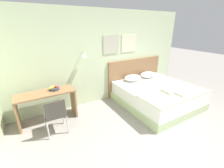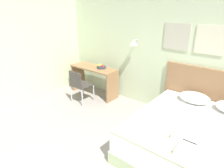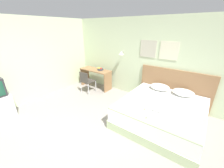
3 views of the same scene
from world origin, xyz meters
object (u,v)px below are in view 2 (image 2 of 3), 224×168
desk (94,75)px  fruit_bowl (101,67)px  bed (196,141)px  desk_chair (79,84)px  folded_towel_mid_bed (189,151)px  headboard (216,100)px  throw_blanket (185,144)px  pillow_left (195,98)px  folded_towel_near_foot (187,136)px

desk → fruit_bowl: 0.35m
bed → desk_chair: desk_chair is taller
folded_towel_mid_bed → desk_chair: size_ratio=0.36×
headboard → desk_chair: (-2.84, -0.93, -0.09)m
bed → throw_blanket: bearing=-90.0°
folded_towel_mid_bed → desk: bearing=154.1°
pillow_left → fruit_bowl: bearing=179.6°
desk_chair → folded_towel_near_foot: bearing=-11.5°
pillow_left → folded_towel_near_foot: size_ratio=1.67×
desk → fruit_bowl: (0.22, 0.05, 0.26)m
throw_blanket → desk_chair: (-2.84, 0.72, -0.08)m
bed → desk_chair: size_ratio=2.47×
headboard → folded_towel_mid_bed: headboard is taller
throw_blanket → desk_chair: size_ratio=2.30×
pillow_left → folded_towel_mid_bed: size_ratio=1.90×
desk → fruit_bowl: fruit_bowl is taller
desk → desk_chair: bearing=-82.9°
headboard → pillow_left: headboard is taller
folded_towel_near_foot → desk_chair: desk_chair is taller
desk → pillow_left: bearing=0.8°
bed → desk: (-2.92, 0.72, 0.26)m
bed → headboard: bearing=90.0°
folded_towel_near_foot → desk_chair: bearing=168.5°
pillow_left → folded_towel_mid_bed: 1.55m
pillow_left → desk: size_ratio=0.44×
headboard → bed: bearing=-90.0°
desk → desk_chair: 0.61m
pillow_left → fruit_bowl: (-2.37, 0.02, 0.15)m
bed → pillow_left: (-0.33, 0.76, 0.37)m
throw_blanket → desk: 3.20m
desk_chair → pillow_left: bearing=14.2°
throw_blanket → folded_towel_mid_bed: 0.17m
bed → folded_towel_near_foot: bearing=-94.2°
throw_blanket → folded_towel_near_foot: folded_towel_near_foot is taller
desk_chair → fruit_bowl: bearing=77.7°
headboard → fruit_bowl: bearing=-174.1°
throw_blanket → fruit_bowl: 3.04m
desk → desk_chair: (0.07, -0.60, -0.04)m
desk → fruit_bowl: size_ratio=5.12×
throw_blanket → desk: (-2.92, 1.32, -0.04)m
bed → folded_towel_near_foot: (-0.03, -0.45, 0.34)m
headboard → folded_towel_mid_bed: size_ratio=6.95×
headboard → folded_towel_near_foot: 1.50m
fruit_bowl → bed: bearing=-16.0°
pillow_left → bed: bearing=-66.9°
desk → desk_chair: size_ratio=1.57×
desk_chair → fruit_bowl: (0.14, 0.65, 0.30)m
bed → throw_blanket: (0.00, -0.59, 0.30)m
headboard → folded_towel_near_foot: bearing=-91.3°
pillow_left → fruit_bowl: fruit_bowl is taller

